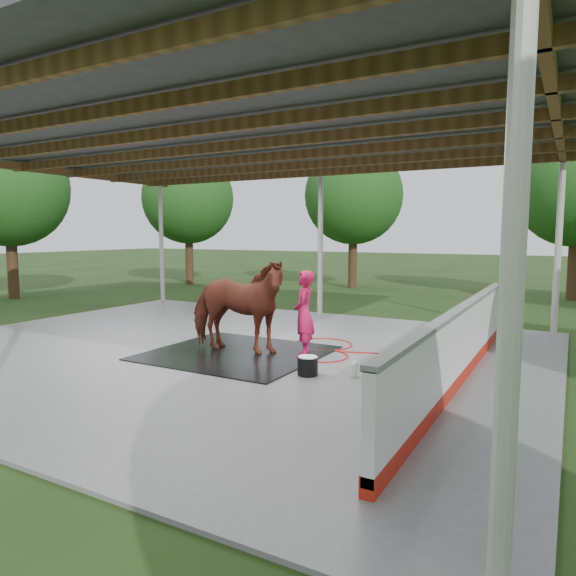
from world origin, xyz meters
The scene contains 12 objects.
ground centered at (0.00, 0.00, 0.00)m, with size 100.00×100.00×0.00m, color #1E3814.
concrete_slab centered at (0.00, 0.00, 0.03)m, with size 12.00×10.00×0.05m, color slate.
pavilion_structure centered at (0.00, 0.00, 3.97)m, with size 12.60×10.60×4.05m.
dasher_board centered at (4.60, 0.00, 0.59)m, with size 0.16×8.00×1.15m.
tree_belt centered at (0.30, 0.90, 3.79)m, with size 28.00×28.00×5.80m.
rubber_mat centered at (0.64, -0.19, 0.06)m, with size 3.04×2.85×0.02m, color black.
horse centered at (0.64, -0.19, 0.94)m, with size 0.94×2.05×1.73m, color maroon.
handler centered at (1.81, 0.25, 0.83)m, with size 0.57×0.37×1.55m, color #CA154E.
wash_bucket centered at (2.45, -0.84, 0.20)m, with size 0.32×0.32×0.30m.
soap_bottle_a centered at (3.13, -0.60, 0.21)m, with size 0.13×0.13×0.33m, color silver.
soap_bottle_b centered at (3.48, -0.54, 0.13)m, with size 0.07×0.08×0.16m, color #338CD8.
hose_coil centered at (1.89, 0.91, 0.06)m, with size 2.46×1.96×0.02m.
Camera 1 is at (6.00, -7.86, 2.27)m, focal length 32.00 mm.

